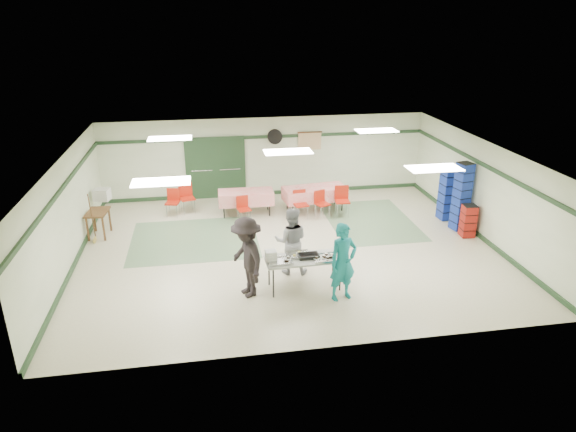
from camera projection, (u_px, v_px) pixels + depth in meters
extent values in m
plane|color=beige|center=(288.00, 248.00, 13.89)|extent=(11.00, 11.00, 0.00)
plane|color=silver|center=(288.00, 151.00, 12.89)|extent=(11.00, 11.00, 0.00)
plane|color=beige|center=(266.00, 157.00, 17.51)|extent=(11.00, 0.00, 11.00)
plane|color=beige|center=(329.00, 285.00, 9.27)|extent=(11.00, 0.00, 11.00)
plane|color=beige|center=(67.00, 214.00, 12.54)|extent=(0.00, 9.00, 9.00)
plane|color=beige|center=(483.00, 190.00, 14.24)|extent=(0.00, 9.00, 9.00)
cube|color=#1F3A20|center=(266.00, 137.00, 17.23)|extent=(11.00, 0.06, 0.10)
cube|color=#1F3A20|center=(267.00, 193.00, 17.96)|extent=(11.00, 0.06, 0.12)
cube|color=#1F3A20|center=(63.00, 187.00, 12.29)|extent=(0.06, 9.00, 0.10)
cube|color=#1F3A20|center=(76.00, 261.00, 13.02)|extent=(0.06, 9.00, 0.12)
cube|color=#1F3A20|center=(486.00, 166.00, 13.98)|extent=(0.06, 9.00, 0.10)
cube|color=#1F3A20|center=(476.00, 233.00, 14.71)|extent=(0.06, 9.00, 0.12)
cube|color=#5D7A59|center=(194.00, 239.00, 14.42)|extent=(3.50, 3.00, 0.01)
cube|color=#5D7A59|center=(370.00, 221.00, 15.70)|extent=(2.50, 3.50, 0.01)
cube|color=gray|center=(202.00, 169.00, 17.23)|extent=(0.90, 0.06, 2.10)
cube|color=gray|center=(230.00, 167.00, 17.38)|extent=(0.90, 0.06, 2.10)
cube|color=#1F3A20|center=(216.00, 168.00, 17.29)|extent=(2.00, 0.03, 2.15)
cylinder|color=black|center=(275.00, 137.00, 17.25)|extent=(0.50, 0.10, 0.50)
cube|color=#DCB989|center=(310.00, 141.00, 17.51)|extent=(0.80, 0.02, 0.60)
cube|color=#A2A29D|center=(304.00, 259.00, 11.63)|extent=(1.81, 0.79, 0.04)
cylinder|color=black|center=(273.00, 283.00, 11.36)|extent=(0.04, 0.04, 0.72)
cylinder|color=black|center=(340.00, 276.00, 11.65)|extent=(0.04, 0.04, 0.72)
cylinder|color=black|center=(269.00, 271.00, 11.89)|extent=(0.04, 0.04, 0.72)
cylinder|color=black|center=(333.00, 265.00, 12.18)|extent=(0.04, 0.04, 0.72)
cube|color=silver|center=(326.00, 258.00, 11.60)|extent=(0.64, 0.50, 0.02)
cube|color=silver|center=(298.00, 255.00, 11.74)|extent=(0.55, 0.43, 0.02)
cube|color=silver|center=(280.00, 261.00, 11.44)|extent=(0.55, 0.43, 0.02)
cube|color=black|center=(309.00, 256.00, 11.64)|extent=(0.47, 0.31, 0.08)
cube|color=white|center=(271.00, 255.00, 11.48)|extent=(0.26, 0.24, 0.23)
imported|color=#137E89|center=(343.00, 262.00, 11.14)|extent=(0.74, 0.59, 1.78)
imported|color=gray|center=(291.00, 241.00, 12.31)|extent=(0.91, 0.77, 1.67)
imported|color=black|center=(247.00, 257.00, 11.27)|extent=(1.04, 1.36, 1.86)
cube|color=red|center=(315.00, 188.00, 16.31)|extent=(2.06, 1.07, 0.05)
cube|color=red|center=(315.00, 194.00, 16.38)|extent=(2.06, 1.09, 0.40)
cylinder|color=black|center=(293.00, 205.00, 15.95)|extent=(0.04, 0.04, 0.72)
cylinder|color=black|center=(342.00, 200.00, 16.37)|extent=(0.04, 0.04, 0.72)
cylinder|color=black|center=(287.00, 198.00, 16.54)|extent=(0.04, 0.04, 0.72)
cylinder|color=black|center=(335.00, 194.00, 16.96)|extent=(0.04, 0.04, 0.72)
cube|color=red|center=(246.00, 192.00, 15.97)|extent=(1.71, 0.77, 0.05)
cube|color=red|center=(246.00, 198.00, 16.04)|extent=(1.71, 0.79, 0.40)
cylinder|color=black|center=(224.00, 208.00, 15.76)|extent=(0.04, 0.04, 0.72)
cylinder|color=black|center=(270.00, 205.00, 15.95)|extent=(0.04, 0.04, 0.72)
cylinder|color=black|center=(223.00, 201.00, 16.28)|extent=(0.04, 0.04, 0.72)
cylinder|color=black|center=(268.00, 199.00, 16.47)|extent=(0.04, 0.04, 0.72)
cube|color=#B41D0E|center=(322.00, 204.00, 15.85)|extent=(0.51, 0.51, 0.04)
cube|color=#B41D0E|center=(319.00, 196.00, 15.91)|extent=(0.37, 0.18, 0.39)
cylinder|color=silver|center=(321.00, 213.00, 15.73)|extent=(0.02, 0.02, 0.41)
cylinder|color=silver|center=(329.00, 211.00, 15.89)|extent=(0.02, 0.02, 0.41)
cylinder|color=silver|center=(315.00, 210.00, 15.98)|extent=(0.02, 0.02, 0.41)
cylinder|color=silver|center=(323.00, 208.00, 16.13)|extent=(0.02, 0.02, 0.41)
cube|color=#B41D0E|center=(301.00, 205.00, 15.74)|extent=(0.46, 0.46, 0.04)
cube|color=#B41D0E|center=(299.00, 196.00, 15.82)|extent=(0.41, 0.10, 0.41)
cylinder|color=silver|center=(298.00, 214.00, 15.63)|extent=(0.02, 0.02, 0.43)
cylinder|color=silver|center=(308.00, 213.00, 15.73)|extent=(0.02, 0.02, 0.43)
cylinder|color=silver|center=(294.00, 211.00, 15.92)|extent=(0.02, 0.02, 0.43)
cylinder|color=silver|center=(304.00, 209.00, 16.01)|extent=(0.02, 0.02, 0.43)
cube|color=#B41D0E|center=(342.00, 201.00, 15.93)|extent=(0.47, 0.47, 0.04)
cube|color=#B41D0E|center=(341.00, 192.00, 16.02)|extent=(0.44, 0.08, 0.44)
cylinder|color=silver|center=(337.00, 211.00, 15.85)|extent=(0.02, 0.02, 0.46)
cylinder|color=silver|center=(349.00, 211.00, 15.87)|extent=(0.02, 0.02, 0.46)
cylinder|color=silver|center=(336.00, 207.00, 16.17)|extent=(0.02, 0.02, 0.46)
cylinder|color=silver|center=(346.00, 207.00, 16.20)|extent=(0.02, 0.02, 0.46)
cube|color=#B41D0E|center=(244.00, 209.00, 15.48)|extent=(0.44, 0.44, 0.04)
cube|color=#B41D0E|center=(242.00, 201.00, 15.55)|extent=(0.37, 0.12, 0.37)
cylinder|color=silver|center=(241.00, 218.00, 15.38)|extent=(0.02, 0.02, 0.39)
cylinder|color=silver|center=(250.00, 217.00, 15.49)|extent=(0.02, 0.02, 0.39)
cylinder|color=silver|center=(238.00, 215.00, 15.64)|extent=(0.02, 0.02, 0.39)
cylinder|color=silver|center=(247.00, 214.00, 15.74)|extent=(0.02, 0.02, 0.39)
cube|color=#B41D0E|center=(187.00, 199.00, 16.16)|extent=(0.54, 0.54, 0.04)
cube|color=#B41D0E|center=(185.00, 190.00, 16.23)|extent=(0.43, 0.15, 0.44)
cylinder|color=silver|center=(184.00, 209.00, 16.03)|extent=(0.02, 0.02, 0.46)
cylinder|color=silver|center=(195.00, 207.00, 16.17)|extent=(0.02, 0.02, 0.46)
cylinder|color=silver|center=(181.00, 205.00, 16.33)|extent=(0.02, 0.02, 0.46)
cylinder|color=silver|center=(192.00, 203.00, 16.47)|extent=(0.02, 0.02, 0.46)
cube|color=#B41D0E|center=(172.00, 203.00, 15.92)|extent=(0.48, 0.48, 0.04)
cube|color=#B41D0E|center=(173.00, 194.00, 16.00)|extent=(0.40, 0.13, 0.40)
cylinder|color=silver|center=(167.00, 211.00, 15.86)|extent=(0.02, 0.02, 0.42)
cylinder|color=silver|center=(177.00, 212.00, 15.85)|extent=(0.02, 0.02, 0.42)
cylinder|color=silver|center=(169.00, 208.00, 16.16)|extent=(0.02, 0.02, 0.42)
cylinder|color=silver|center=(179.00, 208.00, 16.14)|extent=(0.02, 0.02, 0.42)
cube|color=navy|center=(448.00, 193.00, 15.56)|extent=(0.46, 0.46, 1.68)
cube|color=maroon|center=(468.00, 221.00, 14.45)|extent=(0.39, 0.39, 0.94)
cube|color=navy|center=(462.00, 197.00, 14.74)|extent=(0.46, 0.46, 2.01)
cube|color=brown|center=(97.00, 212.00, 14.40)|extent=(0.62, 0.89, 0.05)
cube|color=brown|center=(88.00, 229.00, 14.19)|extent=(0.05, 0.05, 0.70)
cube|color=brown|center=(104.00, 229.00, 14.22)|extent=(0.05, 0.05, 0.70)
cube|color=brown|center=(95.00, 220.00, 14.84)|extent=(0.05, 0.05, 0.70)
cube|color=brown|center=(110.00, 220.00, 14.87)|extent=(0.05, 0.05, 0.70)
cube|color=beige|center=(102.00, 194.00, 15.20)|extent=(0.50, 0.46, 0.35)
cylinder|color=brown|center=(92.00, 217.00, 14.05)|extent=(0.08, 0.22, 1.39)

